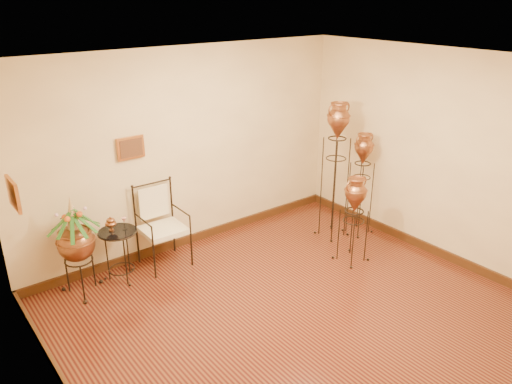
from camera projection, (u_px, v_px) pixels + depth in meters
ground at (309, 323)px, 5.55m from camera, size 5.00×5.00×0.00m
room_shell at (316, 177)px, 4.90m from camera, size 5.02×5.02×2.81m
amphora_tall at (335, 170)px, 7.18m from camera, size 0.51×0.51×2.04m
amphora_mid at (361, 183)px, 7.37m from camera, size 0.44×0.44×1.57m
amphora_short at (354, 219)px, 6.64m from camera, size 0.47×0.47×1.22m
planter_urn at (76, 239)px, 5.86m from camera, size 0.88×0.88×1.30m
armchair at (163, 227)px, 6.56m from camera, size 0.63×0.59×1.11m
side_table at (120, 254)px, 6.28m from camera, size 0.58×0.58×0.86m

